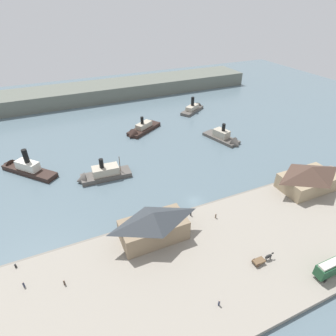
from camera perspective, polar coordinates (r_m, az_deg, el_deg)
The scene contains 20 objects.
ground_plane at distance 86.79m, azimuth 5.57°, elevation -6.84°, with size 320.00×320.00×0.00m, color slate.
quay_promenade at distance 73.64m, azimuth 14.17°, elevation -16.32°, with size 110.00×36.00×1.20m, color gray.
seawall_edge at distance 84.13m, azimuth 6.77°, elevation -7.99°, with size 110.00×0.80×1.00m, color slate.
ferry_shed_east_terminal at distance 70.72m, azimuth -2.99°, elevation -11.73°, with size 16.94×8.70×8.63m.
ferry_shed_west_terminal at distance 98.07m, azimuth 27.01°, elevation -1.76°, with size 17.69×10.78×8.12m.
street_tram at distance 74.89m, azimuth 31.09°, elevation -16.79°, with size 9.89×2.59×4.20m.
horse_cart at distance 71.57m, azimuth 18.86°, elevation -17.38°, with size 5.66×1.68×1.87m.
pedestrian_walking_west at distance 79.69m, azimuth 9.80°, elevation -9.71°, with size 0.39×0.39×1.56m.
pedestrian_standing_center at distance 68.47m, azimuth -20.59°, elevation -21.23°, with size 0.38×0.38×1.52m.
pedestrian_near_east_shed at distance 62.97m, azimuth 10.46°, elevation -25.69°, with size 0.38×0.38×1.56m.
pedestrian_near_cart at distance 79.50m, azimuth 4.72°, elevation -9.33°, with size 0.41×0.41×1.64m.
pedestrian_at_waters_edge at distance 71.44m, azimuth -27.59°, elevation -20.53°, with size 0.39×0.39×1.57m.
mooring_post_center_east at distance 76.17m, azimuth -28.91°, elevation -17.22°, with size 0.44×0.44×0.90m, color black.
mooring_post_center_west at distance 80.28m, azimuth 4.15°, elevation -9.09°, with size 0.44×0.44×0.90m, color black.
ferry_approaching_east at distance 128.49m, azimuth -5.65°, elevation 7.80°, with size 19.60×15.32×9.07m.
ferry_departing_north at distance 98.17m, azimuth -13.79°, elevation -1.36°, with size 18.78×6.79×9.46m.
ferry_mid_harbor at distance 111.59m, azimuth -27.53°, elevation 0.08°, with size 19.54×20.81×10.98m.
ferry_approaching_west at distance 154.09m, azimuth 5.37°, elevation 12.18°, with size 17.52×13.76×9.72m.
ferry_outer_harbor at distance 122.42m, azimuth 11.74°, elevation 5.98°, with size 10.72×18.87×9.73m.
far_headland at distance 178.46m, azimuth -12.19°, elevation 15.37°, with size 180.00×24.00×8.00m, color #60665B.
Camera 1 is at (-34.70, -57.45, 55.03)m, focal length 29.59 mm.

